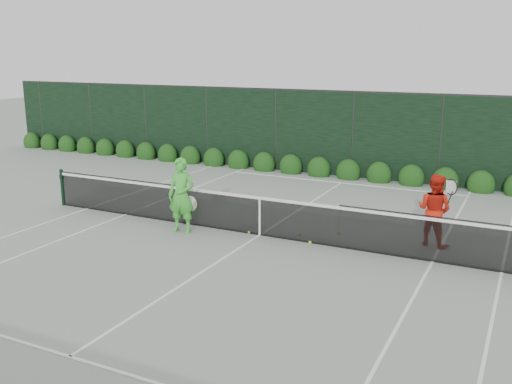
% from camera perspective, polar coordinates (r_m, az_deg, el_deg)
% --- Properties ---
extents(ground, '(80.00, 80.00, 0.00)m').
position_cam_1_polar(ground, '(14.00, 0.38, -4.35)').
color(ground, gray).
rests_on(ground, ground).
extents(tennis_net, '(12.90, 0.10, 1.07)m').
position_cam_1_polar(tennis_net, '(13.85, 0.29, -2.25)').
color(tennis_net, black).
rests_on(tennis_net, ground).
extents(player_woman, '(0.74, 0.55, 1.87)m').
position_cam_1_polar(player_woman, '(14.13, -7.46, -0.35)').
color(player_woman, green).
rests_on(player_woman, ground).
extents(player_man, '(0.99, 0.86, 1.69)m').
position_cam_1_polar(player_man, '(13.70, 17.40, -1.72)').
color(player_man, red).
rests_on(player_man, ground).
extents(court_lines, '(11.03, 23.83, 0.01)m').
position_cam_1_polar(court_lines, '(14.00, 0.38, -4.33)').
color(court_lines, white).
rests_on(court_lines, ground).
extents(windscreen_fence, '(32.00, 21.07, 3.06)m').
position_cam_1_polar(windscreen_fence, '(11.29, -5.64, -0.87)').
color(windscreen_fence, black).
rests_on(windscreen_fence, ground).
extents(hedge_row, '(31.66, 0.65, 0.94)m').
position_cam_1_polar(hedge_row, '(20.40, 9.21, 1.97)').
color(hedge_row, '#12370F').
rests_on(hedge_row, ground).
extents(tennis_balls, '(2.08, 1.05, 0.07)m').
position_cam_1_polar(tennis_balls, '(13.93, 4.35, -4.35)').
color(tennis_balls, '#D0EE34').
rests_on(tennis_balls, ground).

